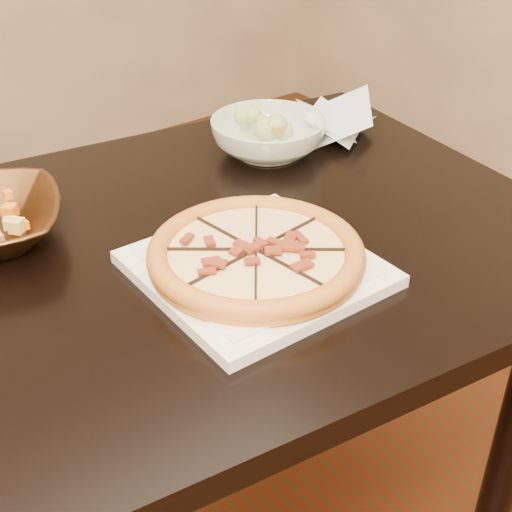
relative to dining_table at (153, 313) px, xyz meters
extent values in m
cube|color=black|center=(0.00, 0.00, 0.09)|extent=(1.40, 1.00, 0.04)
cylinder|color=black|center=(0.57, 0.34, -0.28)|extent=(0.07, 0.07, 0.71)
cube|color=white|center=(0.09, -0.14, 0.12)|extent=(0.30, 0.30, 0.02)
cube|color=white|center=(0.09, -0.14, 0.13)|extent=(0.26, 0.26, 0.00)
cylinder|color=#C26627|center=(0.09, -0.14, 0.14)|extent=(0.30, 0.30, 0.01)
torus|color=#C26627|center=(0.09, -0.14, 0.15)|extent=(0.30, 0.30, 0.03)
cylinder|color=#FFD687|center=(0.09, -0.14, 0.15)|extent=(0.24, 0.24, 0.01)
cube|color=black|center=(0.09, -0.14, 0.15)|extent=(0.04, 0.29, 0.01)
cube|color=black|center=(0.09, -0.14, 0.15)|extent=(0.24, 0.18, 0.01)
cube|color=black|center=(0.09, -0.14, 0.15)|extent=(0.29, 0.04, 0.01)
cube|color=black|center=(0.09, -0.14, 0.15)|extent=(0.18, 0.24, 0.01)
cube|color=brown|center=(0.11, -0.14, 0.15)|extent=(0.03, 0.02, 0.00)
cube|color=brown|center=(0.14, -0.12, 0.15)|extent=(0.03, 0.02, 0.00)
cube|color=brown|center=(0.15, -0.09, 0.15)|extent=(0.03, 0.03, 0.00)
cube|color=brown|center=(0.10, -0.12, 0.15)|extent=(0.02, 0.03, 0.00)
cube|color=brown|center=(0.10, -0.09, 0.15)|extent=(0.02, 0.03, 0.00)
cube|color=brown|center=(0.07, -0.06, 0.15)|extent=(0.02, 0.03, 0.00)
cube|color=brown|center=(0.07, -0.11, 0.15)|extent=(0.02, 0.03, 0.00)
cube|color=brown|center=(0.04, -0.10, 0.15)|extent=(0.03, 0.03, 0.00)
cube|color=brown|center=(0.00, -0.11, 0.15)|extent=(0.03, 0.02, 0.00)
cube|color=brown|center=(0.05, -0.14, 0.15)|extent=(0.02, 0.01, 0.00)
cube|color=brown|center=(0.02, -0.16, 0.15)|extent=(0.03, 0.02, 0.00)
cube|color=brown|center=(0.07, -0.16, 0.15)|extent=(0.03, 0.03, 0.00)
cube|color=brown|center=(0.06, -0.19, 0.15)|extent=(0.03, 0.03, 0.00)
cube|color=brown|center=(0.07, -0.22, 0.15)|extent=(0.02, 0.03, 0.00)
cube|color=brown|center=(0.09, -0.18, 0.15)|extent=(0.01, 0.02, 0.00)
cube|color=brown|center=(0.11, -0.20, 0.15)|extent=(0.02, 0.03, 0.00)
cube|color=brown|center=(0.15, -0.21, 0.15)|extent=(0.03, 0.03, 0.00)
cube|color=brown|center=(0.13, -0.17, 0.15)|extent=(0.03, 0.02, 0.00)
cube|color=brown|center=(0.16, -0.16, 0.15)|extent=(0.03, 0.02, 0.00)
cube|color=#D7C65A|center=(-0.14, 0.15, 0.19)|extent=(0.03, 0.03, 0.03)
imported|color=silver|center=(0.36, 0.17, 0.14)|extent=(0.24, 0.24, 0.07)
sphere|color=#ADC776|center=(0.36, 0.17, 0.20)|extent=(0.04, 0.04, 0.04)
sphere|color=#ADC776|center=(0.37, 0.18, 0.20)|extent=(0.04, 0.04, 0.04)
sphere|color=#ADC776|center=(0.36, 0.20, 0.20)|extent=(0.04, 0.04, 0.04)
sphere|color=#ADC776|center=(0.35, 0.17, 0.20)|extent=(0.04, 0.04, 0.04)
sphere|color=#ADC776|center=(0.33, 0.18, 0.20)|extent=(0.04, 0.04, 0.04)
sphere|color=#ADC776|center=(0.36, 0.16, 0.20)|extent=(0.04, 0.04, 0.04)
sphere|color=#ADC776|center=(0.35, 0.15, 0.20)|extent=(0.04, 0.04, 0.04)
sphere|color=#ADC776|center=(0.36, 0.12, 0.20)|extent=(0.04, 0.04, 0.04)
sphere|color=#ADC776|center=(0.37, 0.16, 0.20)|extent=(0.04, 0.04, 0.04)
cube|color=#CC6C34|center=(0.38, 0.19, 0.19)|extent=(0.02, 0.02, 0.01)
cube|color=#CC6C34|center=(0.33, 0.14, 0.19)|extent=(0.02, 0.02, 0.01)
camera|label=1|loc=(-0.41, -0.80, 0.67)|focal=50.00mm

